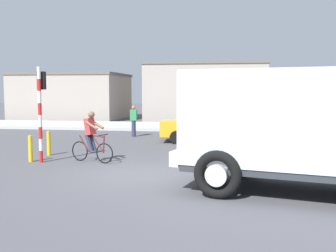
# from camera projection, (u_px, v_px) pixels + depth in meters

# --- Properties ---
(ground_plane) EXTENTS (120.00, 120.00, 0.00)m
(ground_plane) POSITION_uv_depth(u_px,v_px,m) (142.00, 175.00, 11.59)
(ground_plane) COLOR #4C4C51
(sidewalk_far) EXTENTS (80.00, 5.00, 0.16)m
(sidewalk_far) POSITION_uv_depth(u_px,v_px,m) (191.00, 127.00, 26.03)
(sidewalk_far) COLOR #ADADA8
(sidewalk_far) RESTS_ON ground
(truck_foreground) EXTENTS (5.84, 3.75, 2.90)m
(truck_foreground) POSITION_uv_depth(u_px,v_px,m) (298.00, 123.00, 9.50)
(truck_foreground) COLOR silver
(truck_foreground) RESTS_ON ground
(cyclist) EXTENTS (1.65, 0.70, 1.72)m
(cyclist) POSITION_uv_depth(u_px,v_px,m) (91.00, 137.00, 13.63)
(cyclist) COLOR black
(cyclist) RESTS_ON ground
(traffic_light_pole) EXTENTS (0.24, 0.43, 3.20)m
(traffic_light_pole) POSITION_uv_depth(u_px,v_px,m) (41.00, 101.00, 13.52)
(traffic_light_pole) COLOR red
(traffic_light_pole) RESTS_ON ground
(car_red_near) EXTENTS (4.11, 2.08, 1.60)m
(car_red_near) POSITION_uv_depth(u_px,v_px,m) (205.00, 125.00, 18.94)
(car_red_near) COLOR gold
(car_red_near) RESTS_ON ground
(car_white_mid) EXTENTS (4.11, 2.10, 1.60)m
(car_white_mid) POSITION_uv_depth(u_px,v_px,m) (257.00, 121.00, 20.92)
(car_white_mid) COLOR #234C9E
(car_white_mid) RESTS_ON ground
(pedestrian_near_kerb) EXTENTS (0.34, 0.22, 1.62)m
(pedestrian_near_kerb) POSITION_uv_depth(u_px,v_px,m) (134.00, 120.00, 21.12)
(pedestrian_near_kerb) COLOR #2D334C
(pedestrian_near_kerb) RESTS_ON ground
(bollard_near) EXTENTS (0.14, 0.14, 0.90)m
(bollard_near) POSITION_uv_depth(u_px,v_px,m) (30.00, 149.00, 13.70)
(bollard_near) COLOR gold
(bollard_near) RESTS_ON ground
(bollard_far) EXTENTS (0.14, 0.14, 0.90)m
(bollard_far) POSITION_uv_depth(u_px,v_px,m) (49.00, 143.00, 15.08)
(bollard_far) COLOR gold
(bollard_far) RESTS_ON ground
(building_corner_left) EXTENTS (8.72, 7.17, 3.81)m
(building_corner_left) POSITION_uv_depth(u_px,v_px,m) (73.00, 96.00, 34.56)
(building_corner_left) COLOR #9E9389
(building_corner_left) RESTS_ON ground
(building_mid_block) EXTENTS (9.57, 7.86, 4.58)m
(building_mid_block) POSITION_uv_depth(u_px,v_px,m) (207.00, 92.00, 33.80)
(building_mid_block) COLOR #9E9389
(building_mid_block) RESTS_ON ground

